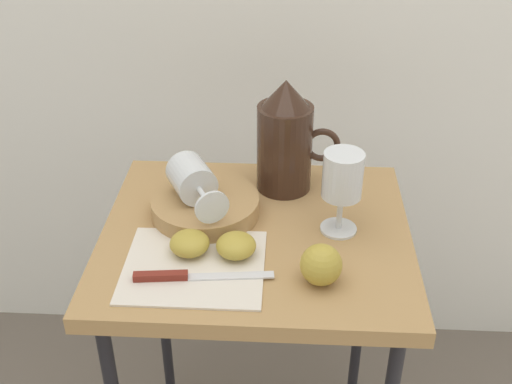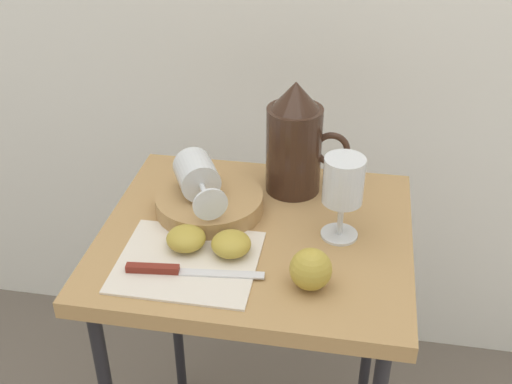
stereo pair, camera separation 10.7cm
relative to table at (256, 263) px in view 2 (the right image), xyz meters
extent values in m
cube|color=#AD8451|center=(0.00, 0.00, 0.06)|extent=(0.54, 0.47, 0.03)
cylinder|color=black|center=(-0.23, 0.20, -0.29)|extent=(0.02, 0.02, 0.65)
cylinder|color=black|center=(0.23, 0.20, -0.29)|extent=(0.02, 0.02, 0.65)
cube|color=silver|center=(-0.09, -0.11, 0.07)|extent=(0.23, 0.20, 0.00)
cylinder|color=#AD8451|center=(-0.09, 0.05, 0.09)|extent=(0.19, 0.19, 0.03)
cylinder|color=#382319|center=(0.05, 0.15, 0.16)|extent=(0.10, 0.10, 0.17)
cylinder|color=#D1661E|center=(0.05, 0.15, 0.12)|extent=(0.10, 0.10, 0.09)
cone|color=#382319|center=(0.05, 0.15, 0.27)|extent=(0.09, 0.09, 0.05)
torus|color=#382319|center=(0.12, 0.15, 0.16)|extent=(0.07, 0.01, 0.07)
cylinder|color=silver|center=(0.14, 0.01, 0.07)|extent=(0.06, 0.06, 0.00)
cylinder|color=silver|center=(0.14, 0.01, 0.11)|extent=(0.01, 0.01, 0.07)
cylinder|color=silver|center=(0.14, 0.01, 0.18)|extent=(0.07, 0.07, 0.08)
cylinder|color=#D1661E|center=(0.14, 0.01, 0.16)|extent=(0.06, 0.06, 0.04)
cylinder|color=silver|center=(-0.12, 0.05, 0.14)|extent=(0.10, 0.10, 0.07)
cylinder|color=silver|center=(-0.09, -0.01, 0.14)|extent=(0.04, 0.06, 0.01)
cylinder|color=silver|center=(-0.07, -0.04, 0.14)|extent=(0.06, 0.03, 0.06)
ellipsoid|color=#B29938|center=(-0.11, -0.07, 0.09)|extent=(0.07, 0.07, 0.04)
ellipsoid|color=#B29938|center=(-0.03, -0.07, 0.09)|extent=(0.07, 0.07, 0.04)
sphere|color=#B29938|center=(0.11, -0.13, 0.10)|extent=(0.07, 0.07, 0.07)
cube|color=silver|center=(-0.03, -0.13, 0.08)|extent=(0.14, 0.03, 0.00)
cube|color=maroon|center=(-0.14, -0.14, 0.08)|extent=(0.09, 0.02, 0.01)
camera|label=1|loc=(0.05, -0.91, 0.72)|focal=44.99mm
camera|label=2|loc=(0.16, -0.90, 0.72)|focal=44.99mm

